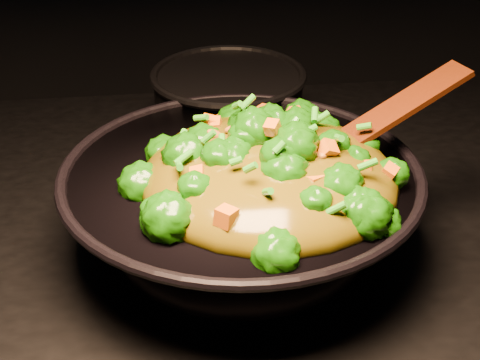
{
  "coord_description": "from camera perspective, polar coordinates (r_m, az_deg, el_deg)",
  "views": [
    {
      "loc": [
        -0.06,
        -0.71,
        1.41
      ],
      "look_at": [
        0.03,
        -0.01,
        0.99
      ],
      "focal_mm": 55.0,
      "sensor_mm": 36.0,
      "label": 1
    }
  ],
  "objects": [
    {
      "name": "stir_fry",
      "position": [
        0.76,
        2.35,
        2.8
      ],
      "size": [
        0.32,
        0.32,
        0.09
      ],
      "primitive_type": null,
      "rotation": [
        0.0,
        0.0,
        -0.2
      ],
      "color": "#165806",
      "rests_on": "wok"
    },
    {
      "name": "wok",
      "position": [
        0.83,
        0.09,
        -2.68
      ],
      "size": [
        0.42,
        0.42,
        0.11
      ],
      "primitive_type": null,
      "rotation": [
        0.0,
        0.0,
        -0.1
      ],
      "color": "black",
      "rests_on": "stovetop"
    },
    {
      "name": "spatula",
      "position": [
        0.82,
        10.17,
        4.23
      ],
      "size": [
        0.24,
        0.11,
        0.1
      ],
      "primitive_type": "cube",
      "rotation": [
        0.0,
        -0.38,
        0.3
      ],
      "color": "#351507",
      "rests_on": "wok"
    },
    {
      "name": "back_pot",
      "position": [
        1.06,
        -0.89,
        5.42
      ],
      "size": [
        0.23,
        0.23,
        0.12
      ],
      "primitive_type": "cylinder",
      "rotation": [
        0.0,
        0.0,
        -0.13
      ],
      "color": "black",
      "rests_on": "stovetop"
    }
  ]
}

